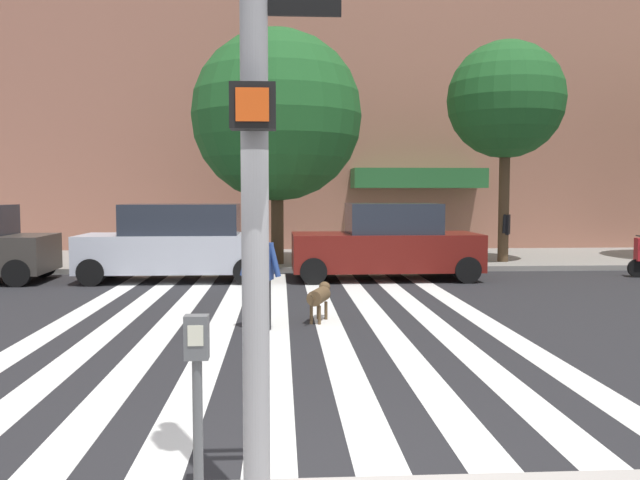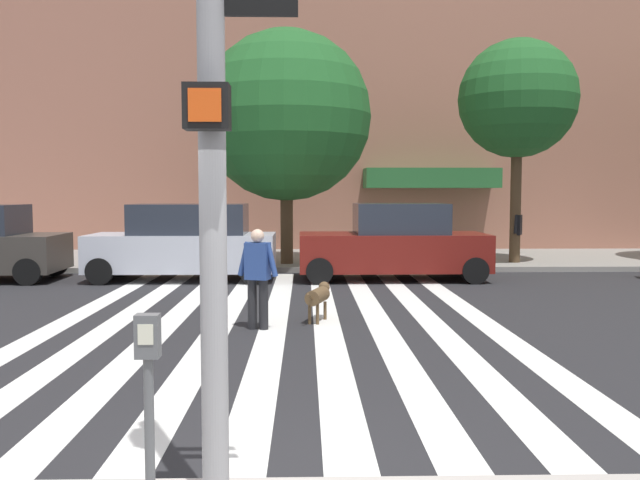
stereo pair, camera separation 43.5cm
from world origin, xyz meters
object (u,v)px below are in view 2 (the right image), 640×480
object	(u,v)px
dog_on_leash	(318,296)
parking_meter_curbside	(149,394)
street_tree_nearest	(286,116)
pedestrian_bystander	(517,231)
parked_car_third_in_line	(394,244)
pedestrian_dog_walker	(258,273)
parked_car_behind_first	(185,243)
street_tree_middle	(518,99)

from	to	relation	value
dog_on_leash	parking_meter_curbside	bearing A→B (deg)	-98.86
street_tree_nearest	pedestrian_bystander	distance (m)	7.66
parked_car_third_in_line	dog_on_leash	distance (m)	5.89
street_tree_nearest	pedestrian_dog_walker	xyz separation A→B (m)	(-0.23, -8.67, -3.52)
pedestrian_dog_walker	pedestrian_bystander	world-z (taller)	pedestrian_bystander
parking_meter_curbside	pedestrian_dog_walker	xyz separation A→B (m)	(0.16, 6.80, -0.10)
pedestrian_dog_walker	pedestrian_bystander	size ratio (longest dim) A/B	1.00
parked_car_behind_first	dog_on_leash	size ratio (longest dim) A/B	4.58
pedestrian_dog_walker	parked_car_behind_first	bearing A→B (deg)	110.48
parked_car_third_in_line	pedestrian_bystander	size ratio (longest dim) A/B	2.91
street_tree_middle	pedestrian_bystander	bearing A→B (deg)	18.42
parked_car_third_in_line	street_tree_middle	world-z (taller)	street_tree_middle
parked_car_behind_first	pedestrian_bystander	bearing A→B (deg)	16.23
street_tree_nearest	dog_on_leash	size ratio (longest dim) A/B	6.64
street_tree_middle	pedestrian_bystander	distance (m)	3.90
parking_meter_curbside	parked_car_third_in_line	bearing A→B (deg)	76.02
parking_meter_curbside	pedestrian_bystander	xyz separation A→B (m)	(7.27, 15.68, 0.05)
pedestrian_bystander	dog_on_leash	bearing A→B (deg)	-126.59
parked_car_behind_first	parked_car_third_in_line	distance (m)	5.35
parked_car_third_in_line	street_tree_middle	xyz separation A→B (m)	(3.98, 2.72, 4.05)
parked_car_third_in_line	street_tree_middle	size ratio (longest dim) A/B	0.73
parked_car_third_in_line	parked_car_behind_first	bearing A→B (deg)	-180.00
parked_car_behind_first	street_tree_middle	distance (m)	10.52
street_tree_middle	parked_car_third_in_line	bearing A→B (deg)	-145.73
pedestrian_dog_walker	parked_car_third_in_line	bearing A→B (deg)	63.50
dog_on_leash	pedestrian_bystander	distance (m)	10.28
parked_car_third_in_line	pedestrian_dog_walker	world-z (taller)	parked_car_third_in_line
pedestrian_dog_walker	pedestrian_bystander	bearing A→B (deg)	51.29
parking_meter_curbside	street_tree_middle	size ratio (longest dim) A/B	0.21
parking_meter_curbside	street_tree_nearest	distance (m)	15.84
parking_meter_curbside	dog_on_leash	size ratio (longest dim) A/B	1.33
parked_car_behind_first	parking_meter_curbside	bearing A→B (deg)	-80.64
street_tree_middle	pedestrian_bystander	world-z (taller)	street_tree_middle
street_tree_middle	dog_on_leash	size ratio (longest dim) A/B	6.46
pedestrian_dog_walker	dog_on_leash	xyz separation A→B (m)	(1.00, 0.64, -0.48)
street_tree_nearest	street_tree_middle	distance (m)	6.83
parking_meter_curbside	pedestrian_bystander	distance (m)	17.28
parked_car_third_in_line	pedestrian_dog_walker	distance (m)	6.86
parked_car_third_in_line	street_tree_middle	bearing A→B (deg)	34.27
parked_car_behind_first	dog_on_leash	bearing A→B (deg)	-59.07
parked_car_behind_first	street_tree_nearest	world-z (taller)	street_tree_nearest
parking_meter_curbside	pedestrian_bystander	bearing A→B (deg)	65.11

